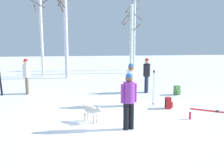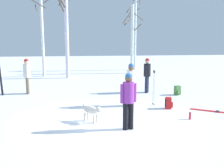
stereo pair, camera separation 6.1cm
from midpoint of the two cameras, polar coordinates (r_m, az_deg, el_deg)
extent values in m
plane|color=white|center=(8.56, -1.90, -8.48)|extent=(60.00, 60.00, 0.00)
cylinder|color=#72604C|center=(10.61, 4.36, -2.51)|extent=(0.16, 0.16, 0.82)
cylinder|color=#72604C|center=(10.44, 4.10, -2.71)|extent=(0.16, 0.16, 0.82)
cylinder|color=silver|center=(10.39, 4.29, 1.27)|extent=(0.34, 0.34, 0.62)
sphere|color=brown|center=(10.34, 4.32, 3.57)|extent=(0.22, 0.22, 0.22)
sphere|color=#265999|center=(10.33, 4.32, 3.90)|extent=(0.21, 0.21, 0.21)
cylinder|color=silver|center=(10.60, 4.58, 1.33)|extent=(0.10, 0.10, 0.56)
cylinder|color=silver|center=(10.20, 3.97, 0.98)|extent=(0.10, 0.10, 0.56)
cylinder|color=#72604C|center=(13.29, -17.72, -0.38)|extent=(0.16, 0.16, 0.82)
cylinder|color=#72604C|center=(13.47, -17.74, -0.24)|extent=(0.16, 0.16, 0.82)
cylinder|color=silver|center=(13.27, -17.90, 2.75)|extent=(0.34, 0.34, 0.62)
sphere|color=beige|center=(13.23, -18.00, 4.55)|extent=(0.22, 0.22, 0.22)
sphere|color=#B22626|center=(13.22, -18.01, 4.81)|extent=(0.21, 0.21, 0.21)
cylinder|color=silver|center=(13.06, -17.87, 2.55)|extent=(0.10, 0.10, 0.56)
cylinder|color=silver|center=(13.48, -17.92, 2.77)|extent=(0.10, 0.10, 0.56)
cylinder|color=#1E2338|center=(13.22, 7.79, -0.03)|extent=(0.16, 0.16, 0.82)
cylinder|color=#1E2338|center=(13.05, 7.62, -0.17)|extent=(0.16, 0.16, 0.82)
cylinder|color=black|center=(13.02, 7.78, 3.02)|extent=(0.34, 0.34, 0.62)
sphere|color=beige|center=(12.98, 7.83, 4.86)|extent=(0.22, 0.22, 0.22)
sphere|color=#B22626|center=(12.97, 7.83, 5.12)|extent=(0.21, 0.21, 0.21)
cylinder|color=black|center=(13.23, 7.98, 3.04)|extent=(0.10, 0.10, 0.56)
cylinder|color=black|center=(12.82, 7.58, 2.82)|extent=(0.10, 0.10, 0.56)
cylinder|color=black|center=(7.94, 4.34, -6.89)|extent=(0.16, 0.16, 0.82)
cylinder|color=black|center=(7.87, 3.16, -7.05)|extent=(0.16, 0.16, 0.82)
cylinder|color=purple|center=(7.72, 3.82, -1.86)|extent=(0.34, 0.34, 0.62)
sphere|color=brown|center=(7.65, 3.85, 1.22)|extent=(0.22, 0.22, 0.22)
sphere|color=#265999|center=(7.64, 3.86, 1.67)|extent=(0.21, 0.21, 0.21)
cylinder|color=purple|center=(7.82, 5.19, -1.87)|extent=(0.10, 0.10, 0.56)
cylinder|color=purple|center=(7.64, 2.40, -2.13)|extent=(0.10, 0.10, 0.56)
ellipsoid|color=beige|center=(8.57, -4.45, -5.61)|extent=(0.59, 0.57, 0.26)
sphere|color=beige|center=(8.34, -2.72, -5.57)|extent=(0.18, 0.18, 0.18)
ellipsoid|color=beige|center=(8.31, -2.38, -5.77)|extent=(0.11, 0.11, 0.06)
cylinder|color=beige|center=(8.78, -6.17, -4.71)|extent=(0.16, 0.16, 0.17)
cylinder|color=beige|center=(8.58, -3.10, -7.45)|extent=(0.07, 0.07, 0.28)
cylinder|color=beige|center=(8.47, -3.78, -7.70)|extent=(0.07, 0.07, 0.28)
cylinder|color=beige|center=(8.83, -5.05, -6.97)|extent=(0.07, 0.07, 0.28)
cylinder|color=beige|center=(8.72, -5.73, -7.20)|extent=(0.07, 0.07, 0.28)
cube|color=black|center=(13.46, -23.06, 1.61)|extent=(0.17, 0.13, 1.84)
cube|color=black|center=(13.41, -22.90, 1.60)|extent=(0.17, 0.13, 1.84)
cube|color=red|center=(10.47, 21.81, -5.68)|extent=(1.61, 1.05, 0.02)
cube|color=#333338|center=(10.46, 22.09, -5.58)|extent=(0.14, 0.12, 0.03)
cube|color=red|center=(10.56, 21.85, -5.54)|extent=(1.61, 1.05, 0.02)
cube|color=#333338|center=(10.55, 22.13, -5.44)|extent=(0.14, 0.12, 0.03)
cylinder|color=#B2B2BC|center=(10.68, 9.10, -1.10)|extent=(0.02, 0.10, 1.34)
cylinder|color=black|center=(10.57, 9.21, 2.73)|extent=(0.04, 0.04, 0.10)
cylinder|color=black|center=(10.82, 9.01, -4.21)|extent=(0.07, 0.07, 0.01)
cylinder|color=#B2B2BC|center=(10.54, 9.32, -1.26)|extent=(0.02, 0.10, 1.34)
cylinder|color=black|center=(10.42, 9.43, 2.62)|extent=(0.04, 0.04, 0.10)
cylinder|color=black|center=(10.68, 9.22, -4.41)|extent=(0.07, 0.07, 0.01)
cube|color=red|center=(10.41, 12.33, -4.05)|extent=(0.25, 0.30, 0.44)
cube|color=red|center=(10.44, 13.02, -4.41)|extent=(0.10, 0.20, 0.20)
cube|color=black|center=(10.32, 11.74, -4.14)|extent=(0.03, 0.04, 0.37)
cube|color=black|center=(10.46, 11.66, -3.95)|extent=(0.03, 0.04, 0.37)
cube|color=#4C7F3F|center=(12.93, 14.14, -1.34)|extent=(0.31, 0.27, 0.44)
cube|color=#4C7F3F|center=(12.84, 14.49, -1.74)|extent=(0.20, 0.12, 0.20)
cube|color=black|center=(12.97, 13.58, -1.28)|extent=(0.04, 0.03, 0.37)
cube|color=black|center=(13.06, 14.08, -1.23)|extent=(0.04, 0.03, 0.37)
cylinder|color=red|center=(9.27, 16.76, -6.69)|extent=(0.08, 0.08, 0.23)
cylinder|color=black|center=(9.24, 16.80, -5.94)|extent=(0.05, 0.05, 0.02)
cylinder|color=silver|center=(18.85, -14.96, 13.69)|extent=(0.19, 0.19, 7.98)
cylinder|color=brown|center=(18.85, -16.12, 15.71)|extent=(0.28, 0.70, 0.51)
cylinder|color=brown|center=(19.26, -14.33, 16.83)|extent=(0.76, 0.48, 0.43)
cylinder|color=brown|center=(18.44, -15.69, 16.48)|extent=(1.06, 0.30, 0.65)
cylinder|color=silver|center=(17.78, -9.74, 11.39)|extent=(0.25, 0.25, 6.29)
cylinder|color=brown|center=(18.04, -10.92, 17.09)|extent=(0.31, 0.69, 0.57)
cylinder|color=brown|center=(17.69, -11.05, 16.73)|extent=(0.57, 0.76, 1.09)
cylinder|color=silver|center=(19.98, 4.49, 9.63)|extent=(0.22, 0.22, 5.09)
cylinder|color=brown|center=(20.30, 5.51, 11.99)|extent=(0.56, 0.86, 0.67)
cylinder|color=brown|center=(20.25, 3.52, 13.29)|extent=(0.68, 0.68, 0.53)
cylinder|color=brown|center=(20.43, 3.63, 14.53)|extent=(0.97, 0.58, 1.20)
cylinder|color=silver|center=(22.03, 5.14, 11.07)|extent=(0.19, 0.19, 6.16)
cylinder|color=brown|center=(21.58, 5.51, 14.62)|extent=(1.09, 0.08, 0.84)
cylinder|color=brown|center=(22.56, 4.88, 15.15)|extent=(0.96, 0.14, 0.83)
cylinder|color=brown|center=(22.44, 4.07, 16.20)|extent=(0.81, 0.81, 0.91)
camera|label=1|loc=(0.03, -89.82, 0.03)|focal=42.08mm
camera|label=2|loc=(0.03, 90.18, -0.03)|focal=42.08mm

